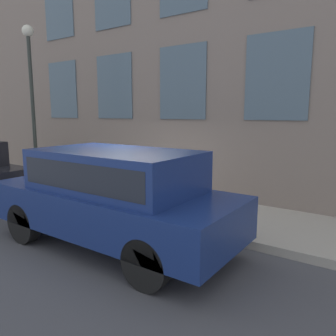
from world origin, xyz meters
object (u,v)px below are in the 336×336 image
Objects in this scene: fire_hydrant at (150,195)px; parked_truck_navy_near at (113,192)px; street_lamp at (32,88)px; person at (186,182)px.

parked_truck_navy_near is at bearing -161.31° from fire_hydrant.
person is at bearing -85.11° from street_lamp.
fire_hydrant is 0.59× the size of person.
fire_hydrant is at bearing -89.27° from street_lamp.
parked_truck_navy_near reaches higher than fire_hydrant.
person reaches higher than fire_hydrant.
street_lamp is (-0.49, 5.68, 2.54)m from person.
street_lamp is at bearing 70.35° from parked_truck_navy_near.
street_lamp reaches higher than person.
street_lamp reaches higher than parked_truck_navy_near.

